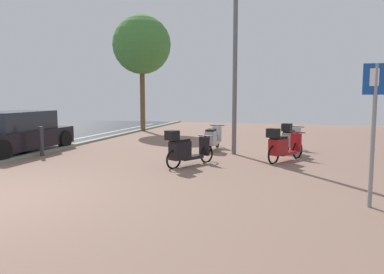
{
  "coord_description": "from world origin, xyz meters",
  "views": [
    {
      "loc": [
        5.41,
        -5.09,
        1.85
      ],
      "look_at": [
        3.69,
        1.16,
        1.13
      ],
      "focal_mm": 35.05,
      "sensor_mm": 36.0,
      "label": 1
    }
  ],
  "objects_px": {
    "parking_sign": "(374,119)",
    "lamp_post": "(235,45)",
    "street_tree": "(142,45)",
    "scooter_far": "(282,146)",
    "scooter_mid": "(212,139)",
    "scooter_extra": "(290,139)",
    "parked_car_near": "(14,133)",
    "bollard_far": "(42,141)",
    "scooter_near": "(185,149)"
  },
  "relations": [
    {
      "from": "parking_sign",
      "to": "street_tree",
      "type": "bearing_deg",
      "value": 127.54
    },
    {
      "from": "lamp_post",
      "to": "scooter_far",
      "type": "bearing_deg",
      "value": -33.99
    },
    {
      "from": "scooter_near",
      "to": "street_tree",
      "type": "bearing_deg",
      "value": 118.81
    },
    {
      "from": "scooter_mid",
      "to": "parked_car_near",
      "type": "height_order",
      "value": "parked_car_near"
    },
    {
      "from": "scooter_far",
      "to": "bollard_far",
      "type": "bearing_deg",
      "value": -172.73
    },
    {
      "from": "parking_sign",
      "to": "parked_car_near",
      "type": "bearing_deg",
      "value": 161.16
    },
    {
      "from": "scooter_far",
      "to": "parking_sign",
      "type": "bearing_deg",
      "value": -68.85
    },
    {
      "from": "street_tree",
      "to": "scooter_extra",
      "type": "bearing_deg",
      "value": -37.24
    },
    {
      "from": "scooter_near",
      "to": "street_tree",
      "type": "relative_size",
      "value": 0.27
    },
    {
      "from": "lamp_post",
      "to": "parking_sign",
      "type": "bearing_deg",
      "value": -58.72
    },
    {
      "from": "parking_sign",
      "to": "lamp_post",
      "type": "relative_size",
      "value": 0.38
    },
    {
      "from": "scooter_far",
      "to": "parking_sign",
      "type": "height_order",
      "value": "parking_sign"
    },
    {
      "from": "scooter_far",
      "to": "parking_sign",
      "type": "relative_size",
      "value": 0.67
    },
    {
      "from": "parked_car_near",
      "to": "parking_sign",
      "type": "distance_m",
      "value": 10.54
    },
    {
      "from": "lamp_post",
      "to": "street_tree",
      "type": "distance_m",
      "value": 8.86
    },
    {
      "from": "lamp_post",
      "to": "scooter_near",
      "type": "bearing_deg",
      "value": -110.86
    },
    {
      "from": "scooter_near",
      "to": "parking_sign",
      "type": "xyz_separation_m",
      "value": [
        3.99,
        -2.64,
        1.02
      ]
    },
    {
      "from": "scooter_near",
      "to": "bollard_far",
      "type": "distance_m",
      "value": 4.74
    },
    {
      "from": "scooter_near",
      "to": "scooter_far",
      "type": "relative_size",
      "value": 0.99
    },
    {
      "from": "scooter_mid",
      "to": "street_tree",
      "type": "relative_size",
      "value": 0.31
    },
    {
      "from": "scooter_far",
      "to": "bollard_far",
      "type": "xyz_separation_m",
      "value": [
        -7.14,
        -0.91,
        0.01
      ]
    },
    {
      "from": "parking_sign",
      "to": "street_tree",
      "type": "relative_size",
      "value": 0.4
    },
    {
      "from": "parking_sign",
      "to": "street_tree",
      "type": "xyz_separation_m",
      "value": [
        -8.92,
        11.62,
        2.95
      ]
    },
    {
      "from": "scooter_far",
      "to": "lamp_post",
      "type": "height_order",
      "value": "lamp_post"
    },
    {
      "from": "scooter_near",
      "to": "parked_car_near",
      "type": "bearing_deg",
      "value": 172.79
    },
    {
      "from": "scooter_extra",
      "to": "lamp_post",
      "type": "bearing_deg",
      "value": -154.56
    },
    {
      "from": "scooter_far",
      "to": "lamp_post",
      "type": "bearing_deg",
      "value": 146.01
    },
    {
      "from": "scooter_far",
      "to": "bollard_far",
      "type": "height_order",
      "value": "scooter_far"
    },
    {
      "from": "scooter_extra",
      "to": "parking_sign",
      "type": "bearing_deg",
      "value": -76.95
    },
    {
      "from": "parking_sign",
      "to": "bollard_far",
      "type": "relative_size",
      "value": 2.59
    },
    {
      "from": "bollard_far",
      "to": "scooter_extra",
      "type": "bearing_deg",
      "value": 20.47
    },
    {
      "from": "scooter_far",
      "to": "bollard_far",
      "type": "relative_size",
      "value": 1.75
    },
    {
      "from": "scooter_far",
      "to": "scooter_mid",
      "type": "bearing_deg",
      "value": 145.45
    },
    {
      "from": "lamp_post",
      "to": "bollard_far",
      "type": "distance_m",
      "value": 6.64
    },
    {
      "from": "bollard_far",
      "to": "scooter_mid",
      "type": "bearing_deg",
      "value": 27.63
    },
    {
      "from": "parking_sign",
      "to": "lamp_post",
      "type": "xyz_separation_m",
      "value": [
        -3.07,
        5.05,
        1.93
      ]
    },
    {
      "from": "scooter_near",
      "to": "scooter_extra",
      "type": "height_order",
      "value": "same"
    },
    {
      "from": "scooter_far",
      "to": "lamp_post",
      "type": "relative_size",
      "value": 0.26
    },
    {
      "from": "scooter_mid",
      "to": "lamp_post",
      "type": "xyz_separation_m",
      "value": [
        0.82,
        -0.59,
        2.99
      ]
    },
    {
      "from": "bollard_far",
      "to": "parked_car_near",
      "type": "bearing_deg",
      "value": 167.71
    },
    {
      "from": "scooter_extra",
      "to": "lamp_post",
      "type": "height_order",
      "value": "lamp_post"
    },
    {
      "from": "parked_car_near",
      "to": "parking_sign",
      "type": "height_order",
      "value": "parking_sign"
    },
    {
      "from": "scooter_extra",
      "to": "lamp_post",
      "type": "relative_size",
      "value": 0.28
    },
    {
      "from": "parked_car_near",
      "to": "street_tree",
      "type": "distance_m",
      "value": 9.1
    },
    {
      "from": "scooter_extra",
      "to": "street_tree",
      "type": "xyz_separation_m",
      "value": [
        -7.57,
        5.75,
        3.97
      ]
    },
    {
      "from": "scooter_mid",
      "to": "scooter_extra",
      "type": "height_order",
      "value": "scooter_extra"
    },
    {
      "from": "scooter_near",
      "to": "parking_sign",
      "type": "bearing_deg",
      "value": -33.51
    },
    {
      "from": "scooter_mid",
      "to": "street_tree",
      "type": "xyz_separation_m",
      "value": [
        -5.03,
        5.97,
        4.02
      ]
    },
    {
      "from": "parked_car_near",
      "to": "bollard_far",
      "type": "relative_size",
      "value": 4.39
    },
    {
      "from": "parking_sign",
      "to": "street_tree",
      "type": "height_order",
      "value": "street_tree"
    }
  ]
}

